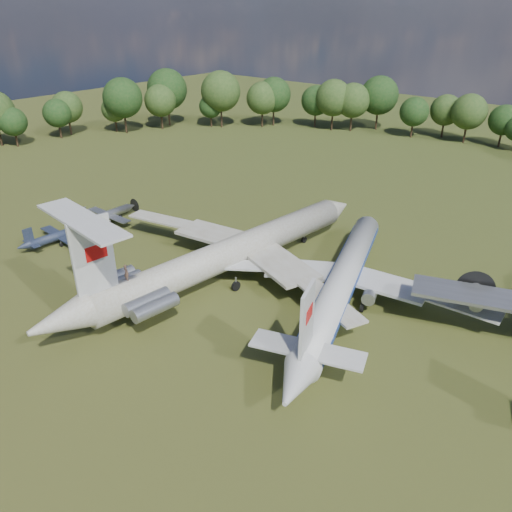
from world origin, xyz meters
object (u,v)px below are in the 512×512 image
Objects in this scene: tu104_jet at (342,286)px; person_on_il62 at (126,273)px; il62_airliner at (231,258)px; small_prop_west at (58,238)px; small_prop_northwest at (107,217)px.

tu104_jet is 24.72× the size of person_on_il62.
person_on_il62 is (-16.21, -18.82, 4.05)m from tu104_jet.
il62_airliner is 29.11× the size of person_on_il62.
small_prop_west is 9.69m from small_prop_northwest.
il62_airliner reaches higher than small_prop_northwest.
small_prop_west is 26.50m from person_on_il62.
il62_airliner is 4.21× the size of small_prop_west.
il62_airliner is at bearing 174.89° from tu104_jet.
small_prop_northwest is (-1.31, 9.61, 0.00)m from small_prop_west.
small_prop_west is at bearing 178.55° from tu104_jet.
small_prop_west is at bearing -83.14° from small_prop_northwest.
person_on_il62 is at bearing -10.02° from small_prop_west.
person_on_il62 is at bearing -149.76° from tu104_jet.
small_prop_west is 6.92× the size of person_on_il62.
tu104_jet is 43.57m from small_prop_west.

